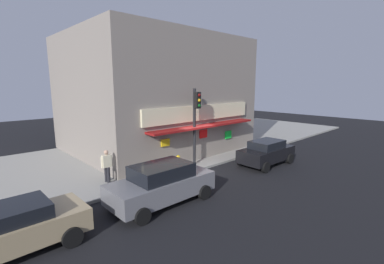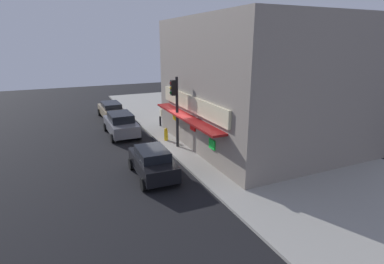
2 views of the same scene
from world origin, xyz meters
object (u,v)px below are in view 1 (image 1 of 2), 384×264
object	(u,v)px
traffic_light	(196,116)
potted_plant_by_doorway	(182,152)
pedestrian	(107,165)
parked_car_grey	(162,183)
parked_car_tan	(2,232)
parked_car_black	(266,152)
trash_can	(203,149)
fire_hydrant	(178,163)

from	to	relation	value
traffic_light	potted_plant_by_doorway	bearing A→B (deg)	84.45
traffic_light	pedestrian	bearing A→B (deg)	170.93
parked_car_grey	parked_car_tan	xyz separation A→B (m)	(-5.50, 0.27, -0.08)
parked_car_tan	parked_car_black	size ratio (longest dim) A/B	1.17
traffic_light	parked_car_black	xyz separation A→B (m)	(3.52, -2.69, -2.29)
traffic_light	parked_car_tan	distance (m)	10.56
trash_can	parked_car_grey	size ratio (longest dim) A/B	0.18
trash_can	parked_car_black	bearing A→B (deg)	-70.71
traffic_light	parked_car_grey	distance (m)	5.70
potted_plant_by_doorway	parked_car_black	size ratio (longest dim) A/B	0.23
trash_can	pedestrian	distance (m)	7.39
potted_plant_by_doorway	parked_car_tan	world-z (taller)	parked_car_tan
traffic_light	parked_car_grey	xyz separation A→B (m)	(-4.52, -2.67, -2.22)
traffic_light	potted_plant_by_doorway	world-z (taller)	traffic_light
traffic_light	potted_plant_by_doorway	size ratio (longest dim) A/B	5.13
fire_hydrant	potted_plant_by_doorway	size ratio (longest dim) A/B	1.01
traffic_light	parked_car_grey	world-z (taller)	traffic_light
fire_hydrant	parked_car_grey	world-z (taller)	parked_car_grey
traffic_light	pedestrian	distance (m)	5.71
fire_hydrant	trash_can	xyz separation A→B (m)	(3.60, 1.57, -0.04)
parked_car_black	parked_car_grey	bearing A→B (deg)	179.84
traffic_light	pedestrian	size ratio (longest dim) A/B	2.77
fire_hydrant	pedestrian	distance (m)	3.91
fire_hydrant	parked_car_tan	world-z (taller)	parked_car_tan
traffic_light	trash_can	distance (m)	3.59
pedestrian	parked_car_tan	bearing A→B (deg)	-145.73
parked_car_grey	fire_hydrant	bearing A→B (deg)	39.87
pedestrian	potted_plant_by_doorway	bearing A→B (deg)	5.55
parked_car_black	pedestrian	bearing A→B (deg)	158.09
parked_car_grey	parked_car_black	size ratio (longest dim) A/B	1.15
traffic_light	parked_car_tan	size ratio (longest dim) A/B	0.99
parked_car_tan	parked_car_black	bearing A→B (deg)	-1.23
parked_car_grey	parked_car_tan	distance (m)	5.51
trash_can	pedestrian	bearing A→B (deg)	-175.55
parked_car_tan	pedestrian	bearing A→B (deg)	34.27
parked_car_grey	parked_car_black	distance (m)	8.04
trash_can	parked_car_black	xyz separation A→B (m)	(1.44, -4.10, 0.27)
traffic_light	parked_car_tan	xyz separation A→B (m)	(-10.02, -2.40, -2.31)
pedestrian	trash_can	bearing A→B (deg)	4.45
parked_car_tan	fire_hydrant	bearing A→B (deg)	14.78
parked_car_grey	parked_car_tan	world-z (taller)	parked_car_grey
potted_plant_by_doorway	parked_car_grey	size ratio (longest dim) A/B	0.20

